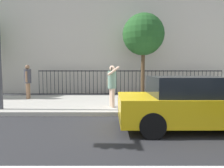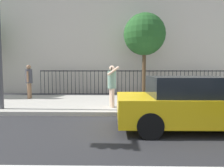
# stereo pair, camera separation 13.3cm
# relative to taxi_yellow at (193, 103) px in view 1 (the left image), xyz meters

# --- Properties ---
(ground_plane) EXTENTS (60.00, 60.00, 0.00)m
(ground_plane) POSITION_rel_taxi_yellow_xyz_m (-1.05, 1.32, -0.70)
(ground_plane) COLOR #28282B
(sidewalk) EXTENTS (28.00, 4.40, 0.15)m
(sidewalk) POSITION_rel_taxi_yellow_xyz_m (-1.05, 3.52, -0.63)
(sidewalk) COLOR #B2ADA3
(sidewalk) RESTS_ON ground
(building_facade) EXTENTS (28.00, 4.00, 13.85)m
(building_facade) POSITION_rel_taxi_yellow_xyz_m (-1.05, 9.82, 6.22)
(building_facade) COLOR beige
(building_facade) RESTS_ON ground
(iron_fence) EXTENTS (12.03, 0.04, 1.60)m
(iron_fence) POSITION_rel_taxi_yellow_xyz_m (-1.05, 7.22, 0.32)
(iron_fence) COLOR black
(iron_fence) RESTS_ON ground
(lane_stripe_center) EXTENTS (25.20, 0.12, 0.01)m
(lane_stripe_center) POSITION_rel_taxi_yellow_xyz_m (-1.05, -2.18, -0.70)
(lane_stripe_center) COLOR silver
(lane_stripe_center) RESTS_ON ground
(taxi_yellow) EXTENTS (4.21, 1.88, 1.45)m
(taxi_yellow) POSITION_rel_taxi_yellow_xyz_m (0.00, 0.00, 0.00)
(taxi_yellow) COLOR yellow
(taxi_yellow) RESTS_ON ground
(pedestrian_on_phone) EXTENTS (0.51, 0.71, 1.65)m
(pedestrian_on_phone) POSITION_rel_taxi_yellow_xyz_m (-2.26, 2.27, 0.41)
(pedestrian_on_phone) COLOR beige
(pedestrian_on_phone) RESTS_ON sidewalk
(pedestrian_walking) EXTENTS (0.38, 0.49, 1.74)m
(pedestrian_walking) POSITION_rel_taxi_yellow_xyz_m (-6.57, 4.47, 0.44)
(pedestrian_walking) COLOR #936B4C
(pedestrian_walking) RESTS_ON sidewalk
(street_bench) EXTENTS (1.60, 0.45, 0.95)m
(street_bench) POSITION_rel_taxi_yellow_xyz_m (2.02, 4.62, -0.05)
(street_bench) COLOR brown
(street_bench) RESTS_ON sidewalk
(street_tree_far) EXTENTS (2.48, 2.48, 4.98)m
(street_tree_far) POSITION_rel_taxi_yellow_xyz_m (-0.38, 6.30, 3.01)
(street_tree_far) COLOR #4C3823
(street_tree_far) RESTS_ON ground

